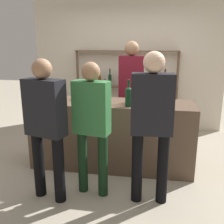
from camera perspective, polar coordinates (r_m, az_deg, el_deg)
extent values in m
plane|color=#B2A893|center=(4.08, 0.00, -11.35)|extent=(16.00, 16.00, 0.00)
cube|color=brown|center=(3.88, 0.00, -4.88)|extent=(2.33, 0.68, 0.98)
cube|color=beige|center=(5.58, 3.33, 10.84)|extent=(3.93, 0.12, 2.80)
cylinder|color=brown|center=(5.69, -7.37, 4.92)|extent=(0.05, 0.05, 1.64)
cylinder|color=brown|center=(5.46, 13.85, 4.18)|extent=(0.05, 0.05, 1.64)
cube|color=brown|center=(5.39, 3.16, 13.12)|extent=(2.11, 0.18, 0.02)
cube|color=brown|center=(5.47, 3.04, 5.48)|extent=(2.11, 0.18, 0.02)
cylinder|color=brown|center=(5.59, -5.01, 6.77)|extent=(0.07, 0.07, 0.19)
cone|color=brown|center=(5.57, -5.04, 7.92)|extent=(0.07, 0.07, 0.03)
cylinder|color=brown|center=(5.57, -5.05, 8.49)|extent=(0.03, 0.03, 0.08)
cylinder|color=black|center=(5.56, -5.06, 8.96)|extent=(0.03, 0.03, 0.01)
cylinder|color=brown|center=(5.54, -2.75, 6.80)|extent=(0.07, 0.07, 0.21)
cone|color=brown|center=(5.52, -2.76, 8.02)|extent=(0.07, 0.07, 0.03)
cylinder|color=brown|center=(5.52, -2.77, 8.55)|extent=(0.03, 0.03, 0.07)
cylinder|color=black|center=(5.51, -2.78, 8.97)|extent=(0.03, 0.03, 0.01)
cylinder|color=black|center=(5.49, -0.45, 6.84)|extent=(0.07, 0.07, 0.22)
cone|color=black|center=(5.48, -0.45, 8.17)|extent=(0.07, 0.07, 0.03)
cylinder|color=black|center=(5.47, -0.45, 8.82)|extent=(0.03, 0.03, 0.09)
cylinder|color=maroon|center=(5.46, -0.45, 9.38)|extent=(0.03, 0.03, 0.01)
cylinder|color=brown|center=(5.46, 1.89, 6.81)|extent=(0.08, 0.08, 0.23)
cone|color=brown|center=(5.44, 1.90, 8.19)|extent=(0.08, 0.08, 0.04)
cylinder|color=brown|center=(5.43, 1.90, 8.86)|extent=(0.03, 0.03, 0.09)
cylinder|color=black|center=(5.43, 1.91, 9.41)|extent=(0.03, 0.03, 0.01)
cylinder|color=black|center=(5.44, 4.24, 6.59)|extent=(0.07, 0.07, 0.20)
cone|color=black|center=(5.42, 4.27, 7.82)|extent=(0.07, 0.07, 0.03)
cylinder|color=black|center=(5.41, 4.28, 8.47)|extent=(0.03, 0.03, 0.09)
cylinder|color=#232328|center=(5.41, 4.29, 9.01)|extent=(0.03, 0.03, 0.01)
cylinder|color=silver|center=(5.42, 6.62, 6.56)|extent=(0.06, 0.06, 0.21)
cone|color=silver|center=(5.40, 6.66, 7.82)|extent=(0.06, 0.06, 0.03)
cylinder|color=silver|center=(5.40, 6.67, 8.36)|extent=(0.02, 0.02, 0.07)
cylinder|color=#232328|center=(5.39, 6.69, 8.81)|extent=(0.03, 0.03, 0.01)
cylinder|color=black|center=(5.42, 9.00, 6.32)|extent=(0.06, 0.06, 0.18)
cone|color=black|center=(5.40, 9.04, 7.43)|extent=(0.06, 0.06, 0.03)
cylinder|color=black|center=(5.40, 9.07, 8.00)|extent=(0.02, 0.02, 0.08)
cylinder|color=maroon|center=(5.39, 9.09, 8.47)|extent=(0.03, 0.03, 0.01)
cylinder|color=black|center=(5.42, 11.39, 6.49)|extent=(0.07, 0.07, 0.24)
cone|color=black|center=(5.40, 11.47, 7.90)|extent=(0.07, 0.07, 0.03)
cylinder|color=black|center=(5.39, 11.50, 8.58)|extent=(0.03, 0.03, 0.10)
cylinder|color=maroon|center=(5.38, 11.53, 9.15)|extent=(0.03, 0.03, 0.01)
cylinder|color=brown|center=(3.80, -13.57, 3.55)|extent=(0.08, 0.08, 0.21)
cone|color=brown|center=(3.77, -13.69, 5.38)|extent=(0.08, 0.08, 0.04)
cylinder|color=brown|center=(3.77, -13.74, 6.22)|extent=(0.03, 0.03, 0.08)
cylinder|color=#232328|center=(3.76, -13.78, 6.88)|extent=(0.03, 0.03, 0.01)
cylinder|color=silver|center=(3.73, -2.74, 3.59)|extent=(0.08, 0.08, 0.19)
cone|color=silver|center=(3.71, -2.76, 5.26)|extent=(0.08, 0.08, 0.03)
cylinder|color=silver|center=(3.70, -2.77, 6.11)|extent=(0.03, 0.03, 0.08)
cylinder|color=black|center=(3.70, -2.78, 6.79)|extent=(0.03, 0.03, 0.01)
cylinder|color=silver|center=(3.86, -1.54, 3.96)|extent=(0.08, 0.08, 0.18)
cone|color=silver|center=(3.84, -1.55, 5.55)|extent=(0.08, 0.08, 0.03)
cylinder|color=silver|center=(3.83, -1.56, 6.42)|extent=(0.03, 0.03, 0.08)
cylinder|color=black|center=(3.83, -1.56, 7.13)|extent=(0.03, 0.03, 0.01)
cylinder|color=black|center=(3.47, 3.60, 3.09)|extent=(0.09, 0.09, 0.24)
cone|color=black|center=(3.44, 3.64, 5.32)|extent=(0.09, 0.09, 0.04)
cylinder|color=black|center=(3.43, 3.65, 6.26)|extent=(0.03, 0.03, 0.07)
cylinder|color=#232328|center=(3.43, 3.66, 6.97)|extent=(0.03, 0.03, 0.01)
cylinder|color=brown|center=(3.74, 5.00, 3.53)|extent=(0.09, 0.09, 0.18)
cone|color=brown|center=(3.72, 5.03, 5.19)|extent=(0.09, 0.09, 0.04)
cylinder|color=brown|center=(3.71, 5.06, 6.12)|extent=(0.03, 0.03, 0.08)
cylinder|color=#232328|center=(3.70, 5.07, 6.85)|extent=(0.03, 0.03, 0.01)
cylinder|color=brown|center=(3.69, 6.37, 3.68)|extent=(0.08, 0.08, 0.22)
cone|color=brown|center=(3.67, 6.43, 5.66)|extent=(0.08, 0.08, 0.04)
cylinder|color=brown|center=(3.66, 6.46, 6.60)|extent=(0.03, 0.03, 0.09)
cylinder|color=black|center=(3.65, 6.48, 7.37)|extent=(0.03, 0.03, 0.01)
cylinder|color=silver|center=(4.02, -11.04, 2.84)|extent=(0.06, 0.06, 0.00)
cylinder|color=silver|center=(4.01, -11.06, 3.37)|extent=(0.01, 0.01, 0.07)
cone|color=silver|center=(4.00, -11.12, 4.44)|extent=(0.07, 0.07, 0.08)
cylinder|color=silver|center=(3.98, -6.40, 3.89)|extent=(0.12, 0.12, 0.14)
sphere|color=tan|center=(4.01, -5.79, 4.01)|extent=(0.02, 0.02, 0.02)
sphere|color=tan|center=(3.96, -6.57, 3.76)|extent=(0.02, 0.02, 0.02)
sphere|color=tan|center=(3.96, -6.46, 3.17)|extent=(0.02, 0.02, 0.02)
sphere|color=tan|center=(3.97, -6.97, 3.79)|extent=(0.02, 0.02, 0.02)
cylinder|color=black|center=(3.10, 10.93, -12.03)|extent=(0.13, 0.13, 0.84)
cylinder|color=black|center=(3.09, 5.46, -11.93)|extent=(0.13, 0.13, 0.84)
cube|color=black|center=(2.83, 8.77, 1.64)|extent=(0.46, 0.22, 0.66)
sphere|color=#DBB293|center=(2.76, 9.15, 10.65)|extent=(0.23, 0.23, 0.23)
cylinder|color=black|center=(3.13, -11.46, -12.18)|extent=(0.13, 0.13, 0.80)
cylinder|color=black|center=(3.30, -15.63, -10.94)|extent=(0.13, 0.13, 0.80)
cube|color=black|center=(2.97, -14.46, 0.90)|extent=(0.50, 0.32, 0.63)
sphere|color=#936B4C|center=(2.89, -15.01, 9.06)|extent=(0.22, 0.22, 0.22)
cylinder|color=black|center=(3.19, -2.01, -11.53)|extent=(0.12, 0.12, 0.78)
cylinder|color=black|center=(3.29, -6.39, -10.75)|extent=(0.12, 0.12, 0.78)
cube|color=#2D6B38|center=(2.99, -4.49, 0.90)|extent=(0.44, 0.26, 0.62)
sphere|color=#936B4C|center=(2.92, -4.66, 8.79)|extent=(0.21, 0.21, 0.21)
cylinder|color=black|center=(4.68, 2.39, -1.97)|extent=(0.12, 0.12, 0.88)
cylinder|color=black|center=(4.66, 5.66, -2.10)|extent=(0.12, 0.12, 0.88)
cube|color=maroon|center=(4.50, 4.21, 7.65)|extent=(0.42, 0.19, 0.70)
sphere|color=#936B4C|center=(4.46, 4.33, 13.65)|extent=(0.24, 0.24, 0.24)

